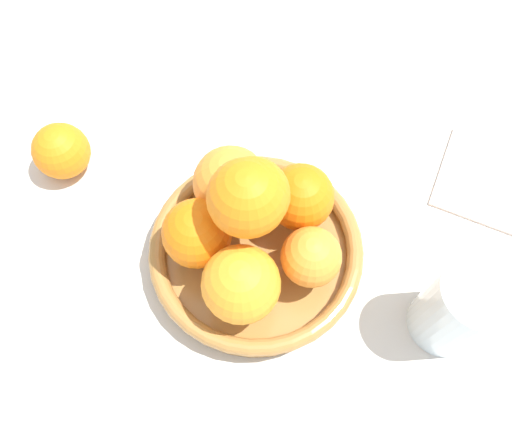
% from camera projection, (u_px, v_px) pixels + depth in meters
% --- Properties ---
extents(ground_plane, '(4.00, 4.00, 0.00)m').
position_uv_depth(ground_plane, '(256.00, 257.00, 0.59)').
color(ground_plane, beige).
extents(fruit_bowl, '(0.24, 0.24, 0.04)m').
position_uv_depth(fruit_bowl, '(256.00, 251.00, 0.57)').
color(fruit_bowl, '#A57238').
rests_on(fruit_bowl, ground_plane).
extents(orange_pile, '(0.19, 0.19, 0.14)m').
position_uv_depth(orange_pile, '(250.00, 219.00, 0.51)').
color(orange_pile, orange).
rests_on(orange_pile, fruit_bowl).
extents(stray_orange, '(0.07, 0.07, 0.07)m').
position_uv_depth(stray_orange, '(61.00, 151.00, 0.62)').
color(stray_orange, orange).
rests_on(stray_orange, ground_plane).
extents(drinking_glass, '(0.08, 0.08, 0.12)m').
position_uv_depth(drinking_glass, '(459.00, 309.00, 0.50)').
color(drinking_glass, silver).
rests_on(drinking_glass, ground_plane).
extents(napkin_folded, '(0.13, 0.13, 0.01)m').
position_uv_depth(napkin_folded, '(491.00, 181.00, 0.63)').
color(napkin_folded, beige).
rests_on(napkin_folded, ground_plane).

